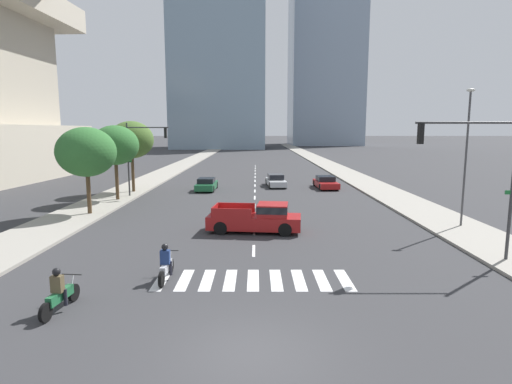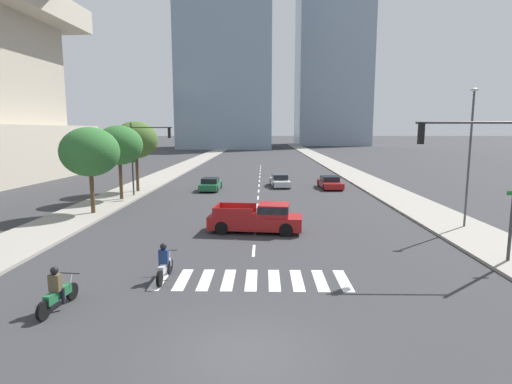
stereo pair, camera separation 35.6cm
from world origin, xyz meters
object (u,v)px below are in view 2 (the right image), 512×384
traffic_signal_far (146,147)px  traffic_signal_near (480,161)px  sedan_green_2 (211,184)px  motorcycle_lead (165,265)px  sedan_red_1 (330,183)px  street_tree_nearest (90,152)px  street_tree_second (119,145)px  street_lamp_east (470,148)px  pickup_truck (260,218)px  sedan_silver_0 (280,181)px  street_tree_third (136,140)px  motorcycle_trailing (58,293)px

traffic_signal_far → traffic_signal_near: bearing=-42.9°
sedan_green_2 → traffic_signal_far: (-5.00, -4.22, 3.83)m
motorcycle_lead → sedan_red_1: size_ratio=0.47×
street_tree_nearest → street_tree_second: size_ratio=0.97×
street_tree_nearest → street_tree_second: (0.00, 5.82, 0.24)m
traffic_signal_near → street_tree_second: (-21.05, 16.05, 0.09)m
street_lamp_east → traffic_signal_near: bearing=-112.8°
pickup_truck → street_tree_second: 16.11m
sedan_silver_0 → sedan_green_2: (-6.88, -2.97, -0.01)m
pickup_truck → traffic_signal_far: (-9.98, 12.47, 3.58)m
sedan_green_2 → traffic_signal_far: traffic_signal_far is taller
street_lamp_east → street_tree_third: street_lamp_east is taller
traffic_signal_near → street_lamp_east: (2.76, 6.56, 0.27)m
traffic_signal_near → street_lamp_east: street_lamp_east is taller
street_lamp_east → sedan_silver_0: bearing=118.8°
motorcycle_trailing → sedan_red_1: motorcycle_trailing is taller
traffic_signal_near → street_tree_nearest: (-21.05, 10.23, -0.16)m
street_lamp_east → traffic_signal_far: bearing=152.7°
street_tree_second → street_lamp_east: bearing=-21.7°
traffic_signal_far → sedan_green_2: bearing=40.2°
sedan_green_2 → traffic_signal_far: bearing=131.8°
motorcycle_trailing → sedan_green_2: size_ratio=0.51×
traffic_signal_near → traffic_signal_far: bearing=-42.9°
sedan_silver_0 → traffic_signal_far: 14.41m
sedan_green_2 → street_lamp_east: bearing=-130.9°
traffic_signal_far → motorcycle_trailing: bearing=-81.5°
motorcycle_lead → street_tree_nearest: bearing=33.7°
traffic_signal_near → traffic_signal_far: size_ratio=1.02×
sedan_red_1 → motorcycle_lead: bearing=-24.7°
motorcycle_trailing → street_tree_third: size_ratio=0.34×
sedan_silver_0 → sedan_green_2: 7.50m
motorcycle_trailing → street_tree_third: 26.48m
traffic_signal_near → street_tree_third: bearing=-44.3°
traffic_signal_far → street_tree_second: traffic_signal_far is taller
motorcycle_lead → street_tree_nearest: size_ratio=0.37×
pickup_truck → street_tree_third: bearing=133.7°
sedan_red_1 → sedan_green_2: bearing=-85.1°
motorcycle_trailing → traffic_signal_far: traffic_signal_far is taller
motorcycle_trailing → pickup_truck: size_ratio=0.40×
sedan_red_1 → sedan_green_2: size_ratio=1.08×
street_tree_nearest → street_tree_third: street_tree_third is taller
motorcycle_lead → street_tree_third: bearing=20.4°
pickup_truck → street_tree_second: size_ratio=0.91×
pickup_truck → sedan_silver_0: 19.76m
street_tree_nearest → traffic_signal_near: bearing=-25.9°
pickup_truck → traffic_signal_near: 11.55m
motorcycle_trailing → street_lamp_east: (18.71, 11.60, 4.20)m
street_tree_nearest → street_tree_third: 10.36m
street_lamp_east → pickup_truck: bearing=-175.3°
sedan_silver_0 → street_tree_nearest: street_tree_nearest is taller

